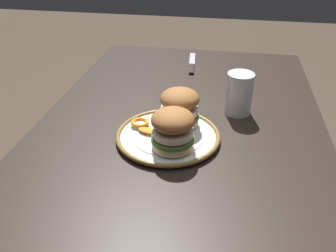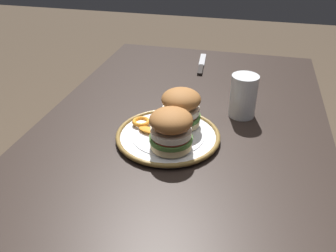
{
  "view_description": "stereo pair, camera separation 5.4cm",
  "coord_description": "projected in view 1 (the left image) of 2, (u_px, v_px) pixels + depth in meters",
  "views": [
    {
      "loc": [
        0.84,
        0.11,
        1.22
      ],
      "look_at": [
        0.07,
        -0.02,
        0.75
      ],
      "focal_mm": 37.77,
      "sensor_mm": 36.0,
      "label": 1
    },
    {
      "loc": [
        0.82,
        0.17,
        1.22
      ],
      "look_at": [
        0.07,
        -0.02,
        0.75
      ],
      "focal_mm": 37.77,
      "sensor_mm": 36.0,
      "label": 2
    }
  ],
  "objects": [
    {
      "name": "table_knife",
      "position": [
        192.0,
        65.0,
        1.37
      ],
      "size": [
        0.22,
        0.04,
        0.01
      ],
      "color": "silver",
      "rests_on": "dining_table"
    },
    {
      "name": "sandwich_half_right",
      "position": [
        174.0,
        129.0,
        0.84
      ],
      "size": [
        0.13,
        0.13,
        0.1
      ],
      "color": "beige",
      "rests_on": "dinner_plate"
    },
    {
      "name": "orange_peel_curled",
      "position": [
        140.0,
        123.0,
        0.96
      ],
      "size": [
        0.06,
        0.06,
        0.01
      ],
      "color": "orange",
      "rests_on": "dinner_plate"
    },
    {
      "name": "orange_peel_strip_long",
      "position": [
        149.0,
        131.0,
        0.92
      ],
      "size": [
        0.04,
        0.07,
        0.01
      ],
      "color": "orange",
      "rests_on": "dinner_plate"
    },
    {
      "name": "sandwich_half_left",
      "position": [
        179.0,
        107.0,
        0.94
      ],
      "size": [
        0.11,
        0.11,
        0.1
      ],
      "color": "beige",
      "rests_on": "dinner_plate"
    },
    {
      "name": "dining_table",
      "position": [
        179.0,
        155.0,
        1.04
      ],
      "size": [
        1.3,
        0.8,
        0.71
      ],
      "color": "black",
      "rests_on": "ground"
    },
    {
      "name": "drinking_glass",
      "position": [
        239.0,
        97.0,
        1.03
      ],
      "size": [
        0.08,
        0.08,
        0.12
      ],
      "color": "white",
      "rests_on": "dining_table"
    },
    {
      "name": "dinner_plate",
      "position": [
        168.0,
        136.0,
        0.93
      ],
      "size": [
        0.27,
        0.27,
        0.02
      ],
      "color": "white",
      "rests_on": "dining_table"
    }
  ]
}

